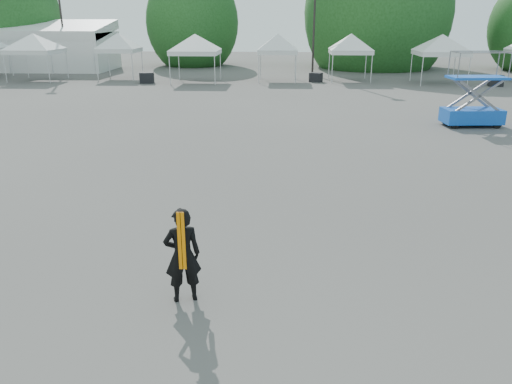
{
  "coord_description": "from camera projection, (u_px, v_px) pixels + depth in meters",
  "views": [
    {
      "loc": [
        0.85,
        -9.19,
        4.47
      ],
      "look_at": [
        0.33,
        -0.21,
        1.3
      ],
      "focal_mm": 35.0,
      "sensor_mm": 36.0,
      "label": 1
    }
  ],
  "objects": [
    {
      "name": "ground",
      "position": [
        241.0,
        248.0,
        10.19
      ],
      "size": [
        120.0,
        120.0,
        0.0
      ],
      "primitive_type": "plane",
      "color": "#474442",
      "rests_on": "ground"
    },
    {
      "name": "marquee",
      "position": [
        25.0,
        47.0,
        43.69
      ],
      "size": [
        15.0,
        6.25,
        4.23
      ],
      "color": "silver",
      "rests_on": "ground"
    },
    {
      "name": "light_pole_west",
      "position": [
        59.0,
        0.0,
        41.26
      ],
      "size": [
        0.6,
        0.25,
        10.3
      ],
      "color": "black",
      "rests_on": "ground"
    },
    {
      "name": "light_pole_east",
      "position": [
        315.0,
        2.0,
        38.32
      ],
      "size": [
        0.6,
        0.25,
        9.8
      ],
      "color": "black",
      "rests_on": "ground"
    },
    {
      "name": "tree_mid_w",
      "position": [
        193.0,
        23.0,
        46.98
      ],
      "size": [
        4.16,
        4.16,
        6.33
      ],
      "color": "#382314",
      "rests_on": "ground"
    },
    {
      "name": "tree_mid_e",
      "position": [
        377.0,
        12.0,
        44.8
      ],
      "size": [
        5.12,
        5.12,
        7.79
      ],
      "color": "#382314",
      "rests_on": "ground"
    },
    {
      "name": "tent_b",
      "position": [
        33.0,
        37.0,
        35.91
      ],
      "size": [
        4.73,
        4.73,
        3.88
      ],
      "color": "silver",
      "rests_on": "ground"
    },
    {
      "name": "tent_c",
      "position": [
        118.0,
        37.0,
        37.09
      ],
      "size": [
        4.02,
        4.02,
        3.88
      ],
      "color": "silver",
      "rests_on": "ground"
    },
    {
      "name": "tent_d",
      "position": [
        195.0,
        38.0,
        34.96
      ],
      "size": [
        4.69,
        4.69,
        3.88
      ],
      "color": "silver",
      "rests_on": "ground"
    },
    {
      "name": "tent_e",
      "position": [
        278.0,
        37.0,
        35.63
      ],
      "size": [
        3.97,
        3.97,
        3.88
      ],
      "color": "silver",
      "rests_on": "ground"
    },
    {
      "name": "tent_f",
      "position": [
        351.0,
        37.0,
        35.6
      ],
      "size": [
        4.15,
        4.15,
        3.88
      ],
      "color": "silver",
      "rests_on": "ground"
    },
    {
      "name": "tent_g",
      "position": [
        442.0,
        38.0,
        34.18
      ],
      "size": [
        4.66,
        4.66,
        3.88
      ],
      "color": "silver",
      "rests_on": "ground"
    },
    {
      "name": "man",
      "position": [
        182.0,
        255.0,
        8.08
      ],
      "size": [
        0.69,
        0.56,
        1.64
      ],
      "rotation": [
        0.0,
        0.0,
        3.45
      ],
      "color": "black",
      "rests_on": "ground"
    },
    {
      "name": "scissor_lift",
      "position": [
        475.0,
        89.0,
        21.02
      ],
      "size": [
        2.51,
        1.41,
        3.11
      ],
      "rotation": [
        0.0,
        0.0,
        0.09
      ],
      "color": "#0D35AD",
      "rests_on": "ground"
    },
    {
      "name": "crate_west",
      "position": [
        147.0,
        78.0,
        35.26
      ],
      "size": [
        1.08,
        0.91,
        0.75
      ],
      "primitive_type": "cube",
      "rotation": [
        0.0,
        0.0,
        0.17
      ],
      "color": "black",
      "rests_on": "ground"
    },
    {
      "name": "crate_mid",
      "position": [
        316.0,
        77.0,
        35.95
      ],
      "size": [
        1.02,
        0.93,
        0.65
      ],
      "primitive_type": "cube",
      "rotation": [
        0.0,
        0.0,
        -0.42
      ],
      "color": "black",
      "rests_on": "ground"
    },
    {
      "name": "crate_east",
      "position": [
        496.0,
        81.0,
        33.78
      ],
      "size": [
        1.07,
        0.92,
        0.73
      ],
      "primitive_type": "cube",
      "rotation": [
        0.0,
        0.0,
        -0.23
      ],
      "color": "black",
      "rests_on": "ground"
    }
  ]
}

